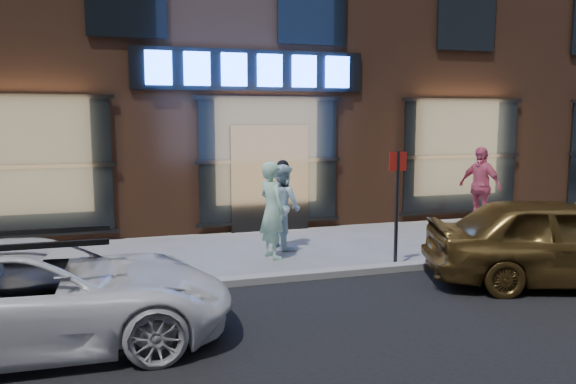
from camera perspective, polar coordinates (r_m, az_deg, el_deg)
name	(u,v)px	position (r m, az deg, el deg)	size (l,w,h in m)	color
ground	(333,277)	(9.29, 4.56, -8.56)	(90.00, 90.00, 0.00)	slate
curb	(333,273)	(9.27, 4.56, -8.21)	(60.00, 0.25, 0.12)	gray
storefront_building	(232,27)	(16.80, -5.71, 16.38)	(30.20, 8.28, 10.30)	#54301E
man_bowtie	(272,210)	(10.28, -1.63, -1.86)	(0.65, 0.43, 1.78)	#ACE2CC
man_cap	(283,206)	(11.07, -0.54, -1.44)	(0.82, 0.64, 1.68)	white
passerby	(480,186)	(14.15, 18.90, 0.57)	(1.11, 0.46, 1.89)	#E55E7D
white_suv	(37,296)	(6.97, -24.12, -9.58)	(2.01, 4.35, 1.21)	white
gold_sedan	(561,241)	(9.64, 26.00, -4.49)	(1.63, 4.06, 1.38)	brown
sign_post	(397,198)	(9.74, 11.00, -0.57)	(0.32, 0.06, 2.02)	#262628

